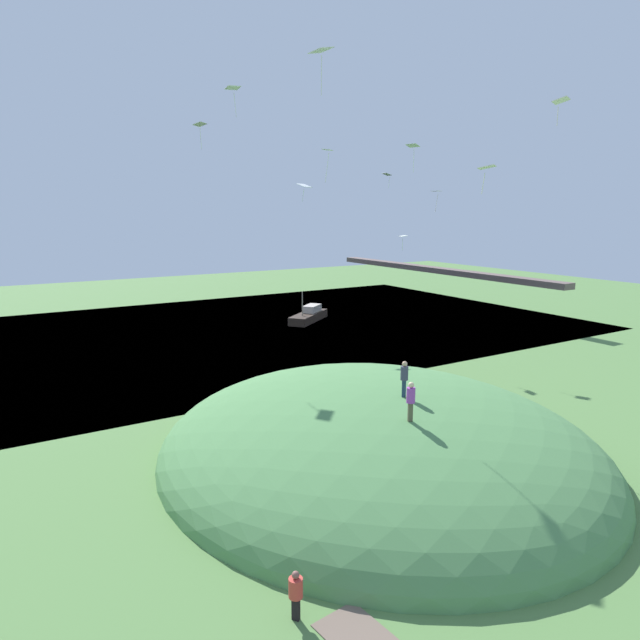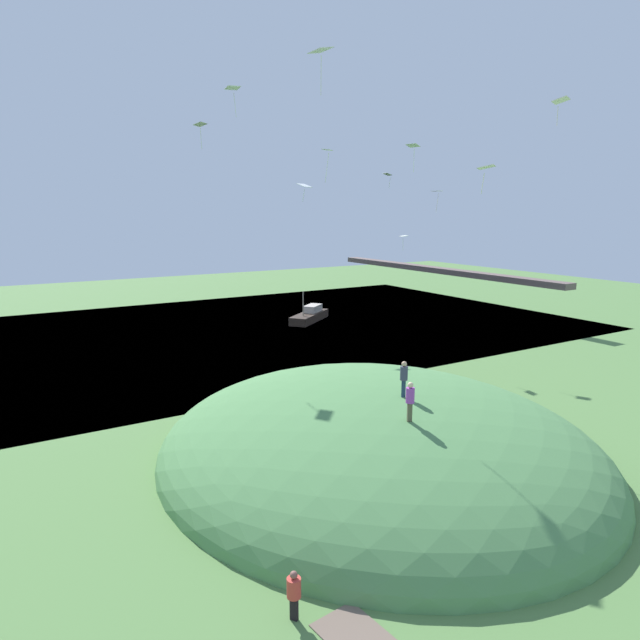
% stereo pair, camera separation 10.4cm
% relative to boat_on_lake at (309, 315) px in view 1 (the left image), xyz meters
% --- Properties ---
extents(ground_plane, '(160.00, 160.00, 0.00)m').
position_rel_boat_on_lake_xyz_m(ground_plane, '(25.59, -11.75, -0.64)').
color(ground_plane, '#527B3F').
extents(lake_water, '(44.40, 80.00, 0.40)m').
position_rel_boat_on_lake_xyz_m(lake_water, '(0.29, -11.75, -0.84)').
color(lake_water, '#305F87').
rests_on(lake_water, ground_plane).
extents(grass_hill, '(24.52, 22.46, 7.33)m').
position_rel_boat_on_lake_xyz_m(grass_hill, '(33.28, -15.21, -0.64)').
color(grass_hill, '#4F834A').
rests_on(grass_hill, ground_plane).
extents(bridge_deck_far, '(39.96, 1.80, 0.70)m').
position_rel_boat_on_lake_xyz_m(bridge_deck_far, '(0.29, 19.50, 4.36)').
color(bridge_deck_far, '#63524E').
extents(boat_on_lake, '(6.02, 6.97, 3.77)m').
position_rel_boat_on_lake_xyz_m(boat_on_lake, '(0.00, 0.00, 0.00)').
color(boat_on_lake, '#2E231B').
rests_on(boat_on_lake, lake_water).
extents(person_on_hilltop, '(0.47, 0.47, 1.80)m').
position_rel_boat_on_lake_xyz_m(person_on_hilltop, '(35.08, -15.00, 4.14)').
color(person_on_hilltop, '#1F324C').
rests_on(person_on_hilltop, grass_hill).
extents(person_watching_kites, '(0.62, 0.62, 1.69)m').
position_rel_boat_on_lake_xyz_m(person_watching_kites, '(41.71, -24.73, 0.41)').
color(person_watching_kites, black).
rests_on(person_watching_kites, ground_plane).
extents(person_with_child, '(0.49, 0.49, 1.81)m').
position_rel_boat_on_lake_xyz_m(person_with_child, '(37.35, -16.52, 3.94)').
color(person_with_child, brown).
rests_on(person_with_child, grass_hill).
extents(kite_0, '(1.08, 0.84, 1.51)m').
position_rel_boat_on_lake_xyz_m(kite_0, '(26.59, -19.99, 18.24)').
color(kite_0, white).
extents(kite_1, '(1.16, 1.33, 1.32)m').
position_rel_boat_on_lake_xyz_m(kite_1, '(18.40, -11.09, 13.86)').
color(kite_1, white).
extents(kite_2, '(0.91, 0.76, 1.25)m').
position_rel_boat_on_lake_xyz_m(kite_2, '(18.75, -1.72, 9.91)').
color(kite_2, white).
extents(kite_3, '(1.15, 1.22, 1.22)m').
position_rel_boat_on_lake_xyz_m(kite_3, '(37.88, -13.14, 13.78)').
color(kite_3, white).
extents(kite_4, '(1.18, 0.85, 2.10)m').
position_rel_boat_on_lake_xyz_m(kite_4, '(31.54, -17.62, 19.23)').
color(kite_4, white).
extents(kite_5, '(0.99, 1.13, 1.18)m').
position_rel_boat_on_lake_xyz_m(kite_5, '(38.22, -8.97, 16.84)').
color(kite_5, silver).
extents(kite_6, '(0.94, 0.74, 1.82)m').
position_rel_boat_on_lake_xyz_m(kite_6, '(26.28, -7.38, 16.09)').
color(kite_6, white).
extents(kite_7, '(1.06, 1.09, 1.70)m').
position_rel_boat_on_lake_xyz_m(kite_7, '(18.53, -19.00, 17.53)').
color(kite_7, white).
extents(kite_8, '(0.73, 0.78, 1.76)m').
position_rel_boat_on_lake_xyz_m(kite_8, '(28.83, -15.56, 15.05)').
color(kite_8, white).
extents(kite_9, '(1.02, 0.78, 1.40)m').
position_rel_boat_on_lake_xyz_m(kite_9, '(13.64, 0.45, 15.32)').
color(kite_9, white).
extents(kite_10, '(1.07, 0.95, 1.83)m').
position_rel_boat_on_lake_xyz_m(kite_10, '(18.03, 2.51, 13.65)').
color(kite_10, silver).
extents(mooring_post, '(0.14, 0.14, 0.90)m').
position_rel_boat_on_lake_xyz_m(mooring_post, '(22.40, -12.70, -0.18)').
color(mooring_post, '#4F4526').
rests_on(mooring_post, ground_plane).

